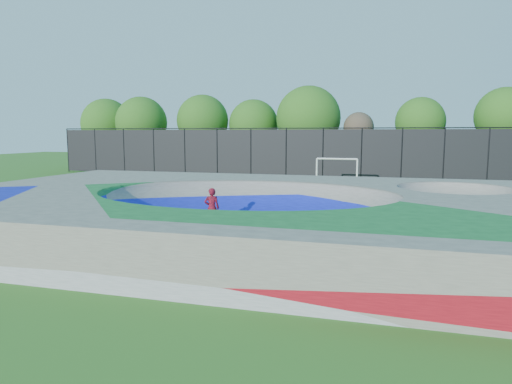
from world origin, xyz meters
TOP-DOWN VIEW (x-y plane):
  - ground at (0.00, 0.00)m, footprint 120.00×120.00m
  - skate_deck at (0.00, 0.00)m, footprint 22.00×14.00m
  - skater at (-1.40, 0.35)m, footprint 0.66×0.54m
  - skateboard at (-1.40, 0.35)m, footprint 0.81×0.48m
  - soccer_goal at (1.61, 16.22)m, footprint 2.88×0.12m
  - fence at (0.00, 21.00)m, footprint 48.09×0.09m
  - treeline at (0.50, 26.23)m, footprint 53.09×7.02m

SIDE VIEW (x-z plane):
  - ground at x=0.00m, z-range 0.00..0.00m
  - skateboard at x=-1.40m, z-range 0.00..0.05m
  - skate_deck at x=0.00m, z-range 0.00..1.50m
  - skater at x=-1.40m, z-range 0.00..1.55m
  - soccer_goal at x=1.61m, z-range 0.36..2.27m
  - fence at x=0.00m, z-range 0.08..4.12m
  - treeline at x=0.50m, z-range 0.83..8.69m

